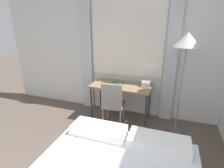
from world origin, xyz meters
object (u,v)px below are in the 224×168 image
(standing_lamp, at_px, (187,47))
(book, at_px, (118,83))
(desk, at_px, (121,88))
(desk_chair, at_px, (113,102))
(telephone, at_px, (146,84))

(standing_lamp, bearing_deg, book, 171.69)
(desk, distance_m, book, 0.14)
(desk, xyz_separation_m, desk_chair, (-0.07, -0.30, -0.19))
(book, bearing_deg, telephone, 0.47)
(desk, xyz_separation_m, telephone, (0.47, 0.08, 0.12))
(standing_lamp, bearing_deg, desk, 174.67)
(standing_lamp, bearing_deg, desk_chair, -170.30)
(desk, xyz_separation_m, standing_lamp, (1.09, -0.10, 0.87))
(book, bearing_deg, standing_lamp, -8.31)
(desk, height_order, telephone, telephone)
(telephone, bearing_deg, standing_lamp, -15.97)
(telephone, height_order, book, telephone)
(desk_chair, xyz_separation_m, standing_lamp, (1.16, 0.20, 1.06))
(desk_chair, bearing_deg, standing_lamp, 4.22)
(desk_chair, distance_m, standing_lamp, 1.58)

